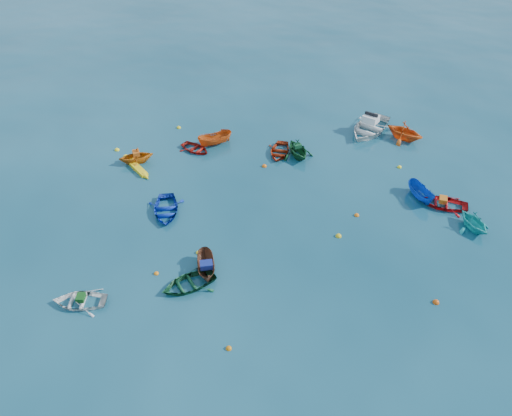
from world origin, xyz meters
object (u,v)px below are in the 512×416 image
at_px(kayak_yellow, 137,169).
at_px(motorboat_white, 369,132).
at_px(dinghy_white_near, 81,303).
at_px(dinghy_blue_sw, 166,212).

relative_size(kayak_yellow, motorboat_white, 0.69).
distance_m(dinghy_white_near, kayak_yellow, 13.29).
relative_size(dinghy_blue_sw, kayak_yellow, 0.98).
distance_m(dinghy_blue_sw, motorboat_white, 19.09).
relative_size(dinghy_blue_sw, motorboat_white, 0.68).
bearing_deg(dinghy_blue_sw, dinghy_white_near, -121.04).
bearing_deg(kayak_yellow, dinghy_white_near, -129.70).
distance_m(dinghy_white_near, motorboat_white, 26.94).
bearing_deg(motorboat_white, kayak_yellow, -127.05).
relative_size(dinghy_white_near, kayak_yellow, 0.83).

